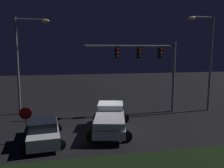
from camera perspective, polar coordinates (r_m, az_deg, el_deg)
name	(u,v)px	position (r m, az deg, el deg)	size (l,w,h in m)	color
ground_plane	(107,125)	(18.23, -1.28, -9.98)	(80.00, 80.00, 0.00)	black
pickup_truck	(110,117)	(16.59, -0.45, -8.21)	(3.64, 5.70, 1.80)	silver
car_sedan	(43,131)	(15.31, -16.52, -10.98)	(2.75, 4.55, 1.51)	silver
traffic_signal_gantry	(149,60)	(21.24, 9.11, 5.94)	(8.32, 0.56, 6.50)	slate
street_lamp_left	(24,54)	(22.00, -20.80, 6.86)	(2.97, 0.44, 8.55)	slate
street_lamp_right	(206,53)	(23.47, 22.20, 7.16)	(2.59, 0.44, 8.87)	slate
stop_sign	(26,118)	(15.43, -20.44, -7.82)	(0.76, 0.08, 2.23)	slate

